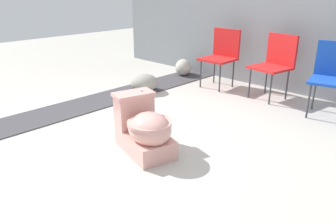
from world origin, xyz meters
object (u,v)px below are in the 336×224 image
Objects in this scene: folding_chair_left at (222,52)px; boulder_far at (144,83)px; toilet at (145,129)px; folding_chair_middle at (276,60)px; boulder_near at (183,67)px; folding_chair_right at (333,71)px.

folding_chair_left reaches higher than boulder_far.
folding_chair_middle is at bearing 103.35° from toilet.
folding_chair_left and folding_chair_middle have the same top height.
boulder_near is 1.08m from boulder_far.
toilet is 2.30m from folding_chair_right.
folding_chair_middle is at bearing 92.15° from folding_chair_left.
toilet is at bearing -33.24° from folding_chair_right.
folding_chair_middle is at bearing -110.79° from folding_chair_right.
boulder_near is at bearing 101.13° from boulder_far.
boulder_near is at bearing -105.24° from folding_chair_right.
folding_chair_left is at bearing -104.56° from folding_chair_right.
folding_chair_left is 0.90m from boulder_near.
boulder_near is (-2.40, 0.14, -0.38)m from folding_chair_right.
folding_chair_middle is at bearing 36.29° from boulder_far.
folding_chair_right is (0.76, -0.12, 0.00)m from folding_chair_middle.
boulder_far is (-1.42, -1.04, -0.39)m from folding_chair_middle.
folding_chair_right is 2.43m from boulder_near.
toilet is 2.76m from boulder_near.
folding_chair_left reaches higher than toilet.
folding_chair_left is at bearing -4.61° from boulder_near.
toilet reaches higher than boulder_near.
folding_chair_middle reaches higher than boulder_far.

